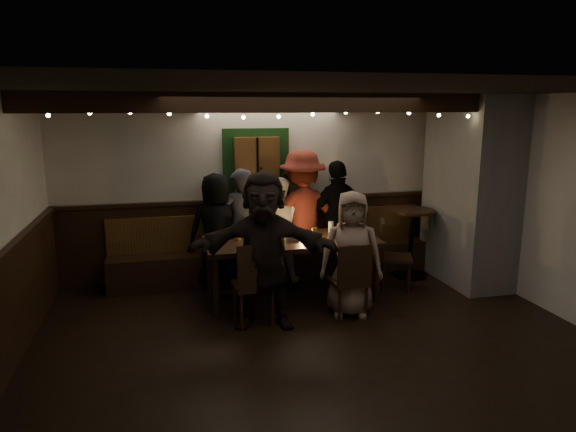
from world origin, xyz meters
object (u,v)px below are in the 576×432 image
object	(u,v)px
person_a	(217,230)
person_g	(351,254)
person_c	(276,229)
person_f	(264,250)
chair_near_right	(351,276)
dining_table	(292,244)
chair_near_left	(255,279)
person_e	(338,219)
chair_end	(389,251)
high_top	(411,234)
person_d	(302,215)
person_b	(240,227)

from	to	relation	value
person_a	person_g	xyz separation A→B (m)	(1.43, -1.39, -0.04)
person_c	person_f	xyz separation A→B (m)	(-0.47, -1.49, 0.14)
chair_near_right	person_g	bearing A→B (deg)	72.59
dining_table	chair_near_left	bearing A→B (deg)	-129.35
person_c	person_e	size ratio (longest dim) A/B	0.88
person_c	chair_end	bearing A→B (deg)	169.47
chair_end	high_top	world-z (taller)	high_top
person_d	chair_end	bearing A→B (deg)	135.39
chair_near_left	chair_near_right	size ratio (longest dim) A/B	1.07
person_a	person_c	world-z (taller)	person_a
person_b	person_d	bearing A→B (deg)	166.32
dining_table	person_d	bearing A→B (deg)	65.73
chair_near_left	person_b	xyz separation A→B (m)	(0.07, 1.50, 0.26)
person_d	chair_near_left	bearing A→B (deg)	48.72
person_e	person_g	bearing A→B (deg)	66.81
person_b	person_c	xyz separation A→B (m)	(0.51, -0.01, -0.07)
high_top	person_c	bearing A→B (deg)	171.43
dining_table	person_g	bearing A→B (deg)	-51.50
chair_near_right	person_g	xyz separation A→B (m)	(0.04, 0.12, 0.24)
chair_near_right	person_b	bearing A→B (deg)	124.23
person_d	person_g	bearing A→B (deg)	88.77
chair_near_right	person_a	size ratio (longest dim) A/B	0.58
chair_end	high_top	distance (m)	0.68
dining_table	person_g	xyz separation A→B (m)	(0.55, -0.69, 0.03)
dining_table	person_c	distance (m)	0.74
person_c	person_d	bearing A→B (deg)	-159.17
person_b	person_c	size ratio (longest dim) A/B	1.09
high_top	person_e	distance (m)	1.10
chair_end	person_b	world-z (taller)	person_b
dining_table	chair_end	xyz separation A→B (m)	(1.38, 0.04, -0.19)
chair_near_right	chair_end	size ratio (longest dim) A/B	0.96
person_d	person_f	size ratio (longest dim) A/B	1.05
person_a	person_f	world-z (taller)	person_f
dining_table	person_e	xyz separation A→B (m)	(0.88, 0.73, 0.13)
dining_table	chair_near_left	distance (m)	0.98
person_d	person_e	size ratio (longest dim) A/B	1.09
person_f	person_g	xyz separation A→B (m)	(1.06, 0.07, -0.14)
chair_near_right	chair_near_left	bearing A→B (deg)	177.02
person_g	chair_end	bearing A→B (deg)	56.58
dining_table	person_d	world-z (taller)	person_d
person_b	person_c	distance (m)	0.52
person_c	chair_near_left	bearing A→B (deg)	84.78
dining_table	chair_near_right	xyz separation A→B (m)	(0.51, -0.81, -0.21)
chair_near_left	person_d	xyz separation A→B (m)	(0.96, 1.52, 0.38)
high_top	dining_table	bearing A→B (deg)	-166.82
high_top	person_e	world-z (taller)	person_e
person_b	person_e	distance (m)	1.42
person_e	person_a	bearing A→B (deg)	-9.03
chair_near_right	person_e	world-z (taller)	person_e
chair_end	person_b	bearing A→B (deg)	159.71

